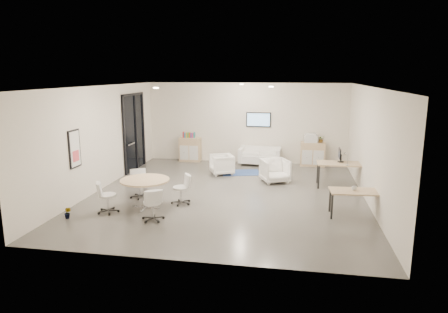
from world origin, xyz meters
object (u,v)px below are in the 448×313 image
Objects in this scene: sideboard_left at (190,149)px; desk_rear at (341,165)px; round_table at (145,182)px; sideboard_right at (313,154)px; armchair_left at (222,163)px; armchair_right at (275,170)px; loveseat at (260,156)px; desk_front at (357,193)px.

desk_rear is (5.70, -2.89, 0.22)m from sideboard_left.
round_table is (0.31, -5.91, 0.23)m from sideboard_left.
armchair_left is at bearing -149.40° from sideboard_right.
round_table is at bearing -87.01° from sideboard_left.
round_table is at bearing -159.67° from armchair_right.
desk_rear is 6.18m from round_table.
sideboard_right is 2.99m from desk_rear.
sideboard_right reaches higher than loveseat.
sideboard_left is 1.04× the size of sideboard_right.
armchair_left is 0.58× the size of desk_front.
sideboard_right is 5.69m from desk_front.
sideboard_right is 1.09× the size of armchair_right.
round_table is (-5.39, -3.02, 0.01)m from desk_rear.
sideboard_right reaches higher than round_table.
desk_front is (2.18, -2.95, 0.19)m from armchair_right.
sideboard_left reaches higher than desk_rear.
desk_rear reaches higher than loveseat.
sideboard_right is 1.19× the size of armchair_left.
armchair_right is 4.63m from round_table.
sideboard_left is 0.74× the size of round_table.
armchair_left reaches higher than desk_rear.
sideboard_left is 0.72× the size of desk_front.
desk_rear is 2.75m from desk_front.
desk_front is (0.85, -5.63, 0.15)m from sideboard_right.
round_table is at bearing -42.91° from armchair_left.
armchair_left is 4.21m from round_table.
desk_rear is at bearing 87.66° from desk_front.
sideboard_right is at bearing -0.02° from sideboard_left.
desk_front is 5.48m from round_table.
sideboard_left is at bearing 131.62° from desk_front.
desk_rear is (0.76, -2.88, 0.23)m from sideboard_right.
armchair_left is at bearing -121.40° from loveseat.
desk_front is at bearing 24.11° from armchair_left.
armchair_right reaches higher than loveseat.
sideboard_right is 2.05m from loveseat.
round_table is (-4.63, -5.90, 0.25)m from sideboard_right.
desk_rear is 1.11× the size of desk_front.
sideboard_right is 2.99m from armchair_right.
sideboard_right is 0.62× the size of desk_rear.
round_table reaches higher than armchair_left.
loveseat is 6.19m from desk_front.
sideboard_left reaches higher than armchair_left.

